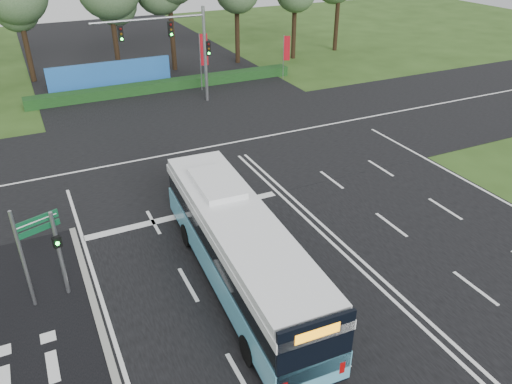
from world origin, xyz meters
The scene contains 12 objects.
ground centered at (0.00, 0.00, 0.00)m, with size 120.00×120.00×0.00m, color #2A4517.
road_main centered at (0.00, 0.00, 0.02)m, with size 20.00×120.00×0.04m, color black.
road_cross centered at (0.00, 12.00, 0.03)m, with size 120.00×14.00×0.05m, color black.
kerb_strip centered at (-10.10, -3.00, 0.06)m, with size 0.25×18.00×0.12m, color gray.
city_bus centered at (-4.75, -0.81, 1.70)m, with size 3.04×11.89×3.38m.
pedestrian_signal centered at (-10.84, 1.49, 1.97)m, with size 0.33×0.42×3.60m.
street_sign centered at (-11.72, 1.47, 2.56)m, with size 1.51×0.60×4.07m.
banner_flag_mid centered at (2.77, 23.11, 3.02)m, with size 0.69×0.08×4.63m.
banner_flag_right centered at (10.20, 22.87, 2.53)m, with size 0.53×0.26×3.84m.
traffic_light_gantry centered at (0.21, 20.50, 4.66)m, with size 8.41×0.28×7.00m.
hedge centered at (0.00, 24.50, 0.40)m, with size 22.00×1.20×0.80m, color black.
blue_hoarding centered at (-4.00, 27.00, 1.10)m, with size 10.00×0.30×2.20m, color #205CAE.
Camera 1 is at (-10.82, -14.84, 12.57)m, focal length 35.00 mm.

